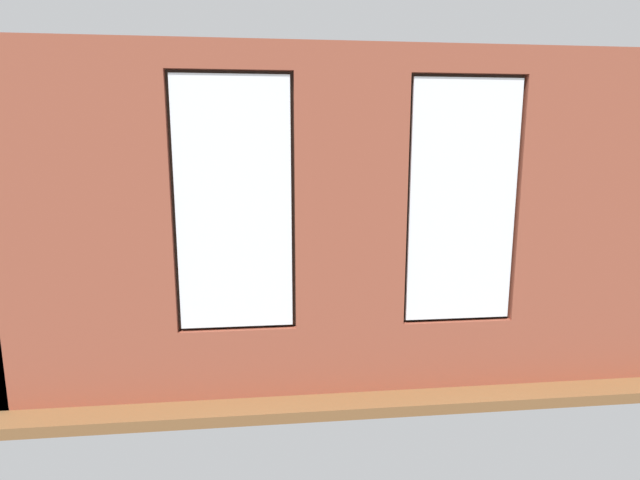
{
  "coord_description": "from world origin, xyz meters",
  "views": [
    {
      "loc": [
        0.72,
        6.63,
        2.2
      ],
      "look_at": [
        0.05,
        0.4,
        1.04
      ],
      "focal_mm": 28.0,
      "sensor_mm": 36.0,
      "label": 1
    }
  ],
  "objects": [
    {
      "name": "ground_plane",
      "position": [
        0.0,
        0.0,
        -0.05
      ],
      "size": [
        6.68,
        5.53,
        0.1
      ],
      "primitive_type": "cube",
      "color": "brown"
    },
    {
      "name": "brick_wall_with_windows",
      "position": [
        0.0,
        2.38,
        1.48
      ],
      "size": [
        6.08,
        0.3,
        3.05
      ],
      "color": "brown",
      "rests_on": "ground_plane"
    },
    {
      "name": "white_wall_right",
      "position": [
        2.99,
        0.2,
        1.52
      ],
      "size": [
        0.1,
        4.53,
        3.05
      ],
      "primitive_type": "cube",
      "color": "silver",
      "rests_on": "ground_plane"
    },
    {
      "name": "couch_by_window",
      "position": [
        -0.19,
        1.73,
        0.33
      ],
      "size": [
        1.98,
        0.87,
        0.8
      ],
      "color": "black",
      "rests_on": "ground_plane"
    },
    {
      "name": "couch_left",
      "position": [
        -2.34,
        -0.1,
        0.33
      ],
      "size": [
        1.03,
        2.1,
        0.8
      ],
      "rotation": [
        0.0,
        0.0,
        1.65
      ],
      "color": "black",
      "rests_on": "ground_plane"
    },
    {
      "name": "coffee_table",
      "position": [
        0.16,
        -0.33,
        0.38
      ],
      "size": [
        1.38,
        0.86,
        0.43
      ],
      "color": "#A87547",
      "rests_on": "ground_plane"
    },
    {
      "name": "cup_ceramic",
      "position": [
        -0.22,
        -0.48,
        0.48
      ],
      "size": [
        0.09,
        0.09,
        0.11
      ],
      "primitive_type": "cylinder",
      "color": "#B23D38",
      "rests_on": "coffee_table"
    },
    {
      "name": "table_plant_small",
      "position": [
        0.06,
        -0.2,
        0.53
      ],
      "size": [
        0.12,
        0.12,
        0.19
      ],
      "color": "gray",
      "rests_on": "coffee_table"
    },
    {
      "name": "remote_black",
      "position": [
        0.58,
        -0.2,
        0.44
      ],
      "size": [
        0.17,
        0.14,
        0.02
      ],
      "primitive_type": "cube",
      "rotation": [
        0.0,
        0.0,
        2.18
      ],
      "color": "black",
      "rests_on": "coffee_table"
    },
    {
      "name": "media_console",
      "position": [
        2.69,
        -0.19,
        0.28
      ],
      "size": [
        1.08,
        0.42,
        0.57
      ],
      "primitive_type": "cube",
      "color": "black",
      "rests_on": "ground_plane"
    },
    {
      "name": "tv_flatscreen",
      "position": [
        2.69,
        -0.19,
        0.93
      ],
      "size": [
        1.09,
        0.2,
        0.72
      ],
      "color": "black",
      "rests_on": "media_console"
    },
    {
      "name": "papasan_chair",
      "position": [
        0.32,
        -1.37,
        0.45
      ],
      "size": [
        1.16,
        1.16,
        0.71
      ],
      "color": "olive",
      "rests_on": "ground_plane"
    },
    {
      "name": "potted_plant_between_couches",
      "position": [
        -1.63,
        1.7,
        0.74
      ],
      "size": [
        0.98,
        0.82,
        1.18
      ],
      "color": "beige",
      "rests_on": "ground_plane"
    },
    {
      "name": "potted_plant_by_left_couch",
      "position": [
        -1.94,
        -1.56,
        0.37
      ],
      "size": [
        0.29,
        0.29,
        0.55
      ],
      "color": "beige",
      "rests_on": "ground_plane"
    },
    {
      "name": "potted_plant_corner_far_left",
      "position": [
        -2.49,
        1.84,
        0.65
      ],
      "size": [
        0.8,
        0.71,
        1.12
      ],
      "color": "#47423D",
      "rests_on": "ground_plane"
    },
    {
      "name": "potted_plant_near_tv",
      "position": [
        2.14,
        0.8,
        0.65
      ],
      "size": [
        1.1,
        1.11,
        1.26
      ],
      "color": "brown",
      "rests_on": "ground_plane"
    }
  ]
}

